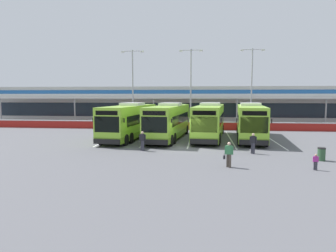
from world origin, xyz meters
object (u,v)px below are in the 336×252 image
coach_bus_left_centre (169,122)px  pedestrian_in_dark_coat (253,143)px  coach_bus_leftmost (130,122)px  pedestrian_child (316,161)px  coach_bus_centre (209,122)px  pedestrian_with_handbag (229,154)px  pedestrian_near_bin (142,140)px  lamp_post_west (133,83)px  lamp_post_east (252,83)px  lamp_post_centre (191,83)px  coach_bus_right_centre (251,122)px  litter_bin (321,154)px

coach_bus_left_centre → pedestrian_in_dark_coat: bearing=-45.2°
coach_bus_leftmost → pedestrian_child: coach_bus_leftmost is taller
coach_bus_leftmost → coach_bus_centre: (8.42, 0.95, 0.00)m
pedestrian_with_handbag → coach_bus_centre: bearing=94.3°
coach_bus_centre → pedestrian_near_bin: size_ratio=7.61×
lamp_post_west → lamp_post_east: bearing=1.4°
coach_bus_centre → pedestrian_child: bearing=-65.1°
pedestrian_in_dark_coat → pedestrian_with_handbag: bearing=-115.0°
coach_bus_left_centre → lamp_post_centre: lamp_post_centre is taller
coach_bus_right_centre → pedestrian_near_bin: bearing=-140.9°
lamp_post_centre → lamp_post_east: same height
coach_bus_leftmost → lamp_post_west: lamp_post_west is taller
lamp_post_east → coach_bus_left_centre: bearing=-130.5°
pedestrian_in_dark_coat → litter_bin: 4.86m
coach_bus_left_centre → pedestrian_with_handbag: coach_bus_left_centre is taller
pedestrian_child → coach_bus_centre: bearing=114.9°
litter_bin → lamp_post_centre: bearing=115.4°
pedestrian_with_handbag → lamp_post_east: size_ratio=0.15×
coach_bus_left_centre → pedestrian_near_bin: 7.47m
coach_bus_right_centre → coach_bus_centre: bearing=179.6°
coach_bus_leftmost → pedestrian_in_dark_coat: 13.86m
litter_bin → lamp_post_west: bearing=130.9°
pedestrian_near_bin → lamp_post_east: (11.56, 19.24, 5.42)m
pedestrian_with_handbag → pedestrian_in_dark_coat: bearing=65.0°
coach_bus_right_centre → lamp_post_east: 12.19m
pedestrian_in_dark_coat → coach_bus_left_centre: bearing=134.8°
coach_bus_leftmost → pedestrian_child: (14.64, -12.46, -1.24)m
coach_bus_left_centre → coach_bus_right_centre: bearing=5.0°
lamp_post_centre → lamp_post_east: (8.40, 0.41, 0.00)m
pedestrian_near_bin → lamp_post_centre: size_ratio=0.15×
pedestrian_with_handbag → pedestrian_child: size_ratio=1.61×
pedestrian_in_dark_coat → pedestrian_child: bearing=-59.7°
pedestrian_child → lamp_post_east: 25.25m
pedestrian_child → lamp_post_centre: 26.32m
pedestrian_in_dark_coat → coach_bus_leftmost: bearing=147.6°
coach_bus_right_centre → lamp_post_west: size_ratio=1.12×
coach_bus_leftmost → coach_bus_right_centre: 12.71m
coach_bus_left_centre → coach_bus_right_centre: 8.56m
pedestrian_child → lamp_post_east: (-0.27, 24.58, 5.75)m
coach_bus_left_centre → litter_bin: coach_bus_left_centre is taller
pedestrian_near_bin → lamp_post_east: size_ratio=0.15×
coach_bus_right_centre → pedestrian_near_bin: (-9.88, -8.03, -0.91)m
pedestrian_child → coach_bus_leftmost: bearing=139.6°
coach_bus_right_centre → lamp_post_centre: bearing=121.9°
coach_bus_left_centre → litter_bin: bearing=-39.2°
litter_bin → coach_bus_leftmost: bearing=149.3°
pedestrian_near_bin → lamp_post_west: 20.26m
lamp_post_west → coach_bus_left_centre: bearing=-60.6°
coach_bus_centre → coach_bus_right_centre: bearing=-0.4°
pedestrian_near_bin → lamp_post_centre: lamp_post_centre is taller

